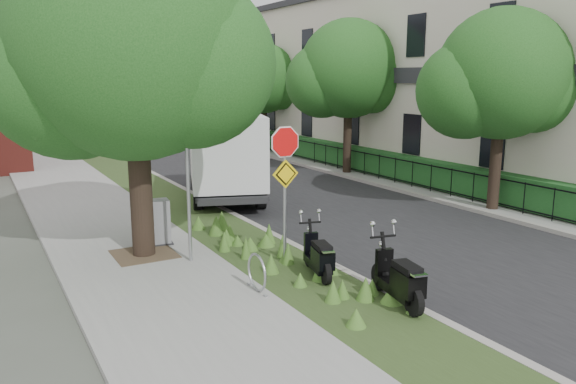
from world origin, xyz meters
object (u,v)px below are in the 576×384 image
Objects in this scene: scooter_near at (402,284)px; sign_assembly at (285,167)px; box_truck at (225,152)px; scooter_far at (320,260)px; utility_cabinet at (154,223)px.

sign_assembly is at bearing 101.77° from scooter_near.
scooter_near is at bearing -95.64° from box_truck.
scooter_far is at bearing 103.75° from scooter_near.
scooter_near is 1.60× the size of utility_cabinet.
scooter_near is at bearing -65.35° from utility_cabinet.
sign_assembly reaches higher than box_truck.
scooter_far is 8.66m from box_truck.
sign_assembly is at bearing -53.83° from utility_cabinet.
sign_assembly reaches higher than scooter_far.
scooter_far is 0.27× the size of box_truck.
scooter_near is (0.66, -3.17, -1.79)m from sign_assembly.
box_truck is at bearing 84.36° from scooter_near.
utility_cabinet is at bearing -131.30° from box_truck.
scooter_near is 0.30× the size of box_truck.
box_truck is 5.44× the size of utility_cabinet.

